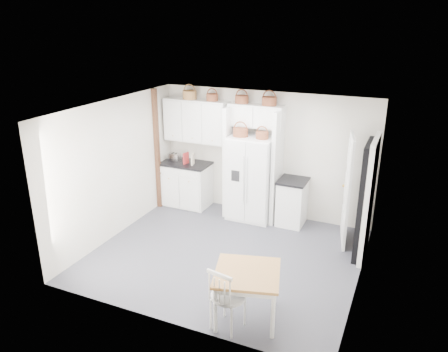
% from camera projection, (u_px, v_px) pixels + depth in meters
% --- Properties ---
extents(floor, '(4.50, 4.50, 0.00)m').
position_uv_depth(floor, '(226.00, 254.00, 7.73)').
color(floor, '#464653').
rests_on(floor, ground).
extents(ceiling, '(4.50, 4.50, 0.00)m').
position_uv_depth(ceiling, '(226.00, 109.00, 6.85)').
color(ceiling, white).
rests_on(ceiling, wall_back).
extents(wall_back, '(4.50, 0.00, 4.50)m').
position_uv_depth(wall_back, '(265.00, 154.00, 9.01)').
color(wall_back, beige).
rests_on(wall_back, floor).
extents(wall_left, '(0.00, 4.00, 4.00)m').
position_uv_depth(wall_left, '(116.00, 169.00, 8.15)').
color(wall_left, beige).
rests_on(wall_left, floor).
extents(wall_right, '(0.00, 4.00, 4.00)m').
position_uv_depth(wall_right, '(366.00, 209.00, 6.43)').
color(wall_right, beige).
rests_on(wall_right, floor).
extents(refrigerator, '(0.90, 0.73, 1.75)m').
position_uv_depth(refrigerator, '(252.00, 178.00, 8.91)').
color(refrigerator, white).
rests_on(refrigerator, floor).
extents(base_cab_left, '(1.02, 0.64, 0.94)m').
position_uv_depth(base_cab_left, '(187.00, 184.00, 9.68)').
color(base_cab_left, white).
rests_on(base_cab_left, floor).
extents(base_cab_right, '(0.51, 0.62, 0.90)m').
position_uv_depth(base_cab_right, '(292.00, 203.00, 8.77)').
color(base_cab_right, white).
rests_on(base_cab_right, floor).
extents(dining_table, '(1.07, 1.07, 0.73)m').
position_uv_depth(dining_table, '(247.00, 295.00, 6.00)').
color(dining_table, brown).
rests_on(dining_table, floor).
extents(windsor_chair, '(0.55, 0.51, 0.97)m').
position_uv_depth(windsor_chair, '(228.00, 296.00, 5.76)').
color(windsor_chair, white).
rests_on(windsor_chair, floor).
extents(counter_left, '(1.06, 0.69, 0.04)m').
position_uv_depth(counter_left, '(186.00, 163.00, 9.51)').
color(counter_left, black).
rests_on(counter_left, base_cab_left).
extents(counter_right, '(0.55, 0.66, 0.04)m').
position_uv_depth(counter_right, '(293.00, 181.00, 8.61)').
color(counter_right, black).
rests_on(counter_right, base_cab_right).
extents(toaster, '(0.28, 0.18, 0.18)m').
position_uv_depth(toaster, '(175.00, 157.00, 9.54)').
color(toaster, silver).
rests_on(toaster, counter_left).
extents(cookbook_red, '(0.07, 0.17, 0.25)m').
position_uv_depth(cookbook_red, '(186.00, 158.00, 9.38)').
color(cookbook_red, '#A32628').
rests_on(cookbook_red, counter_left).
extents(cookbook_cream, '(0.06, 0.16, 0.23)m').
position_uv_depth(cookbook_cream, '(193.00, 159.00, 9.32)').
color(cookbook_cream, beige).
rests_on(cookbook_cream, counter_left).
extents(basket_upper_b, '(0.30, 0.30, 0.18)m').
position_uv_depth(basket_upper_b, '(190.00, 95.00, 9.10)').
color(basket_upper_b, '#A5713C').
rests_on(basket_upper_b, upper_cabinet).
extents(basket_upper_c, '(0.25, 0.25, 0.14)m').
position_uv_depth(basket_upper_c, '(212.00, 97.00, 8.91)').
color(basket_upper_c, brown).
rests_on(basket_upper_c, upper_cabinet).
extents(basket_bridge_a, '(0.27, 0.27, 0.15)m').
position_uv_depth(basket_bridge_a, '(242.00, 99.00, 8.66)').
color(basket_bridge_a, brown).
rests_on(basket_bridge_a, bridge_cabinet).
extents(basket_bridge_b, '(0.29, 0.29, 0.17)m').
position_uv_depth(basket_bridge_b, '(269.00, 101.00, 8.44)').
color(basket_bridge_b, brown).
rests_on(basket_bridge_b, bridge_cabinet).
extents(basket_fridge_a, '(0.30, 0.30, 0.16)m').
position_uv_depth(basket_fridge_a, '(241.00, 132.00, 8.59)').
color(basket_fridge_a, brown).
rests_on(basket_fridge_a, refrigerator).
extents(basket_fridge_b, '(0.25, 0.25, 0.13)m').
position_uv_depth(basket_fridge_b, '(262.00, 135.00, 8.42)').
color(basket_fridge_b, brown).
rests_on(basket_fridge_b, refrigerator).
extents(upper_cabinet, '(1.40, 0.34, 0.90)m').
position_uv_depth(upper_cabinet, '(196.00, 121.00, 9.23)').
color(upper_cabinet, white).
rests_on(upper_cabinet, wall_back).
extents(bridge_cabinet, '(1.12, 0.34, 0.45)m').
position_uv_depth(bridge_cabinet, '(256.00, 116.00, 8.64)').
color(bridge_cabinet, white).
rests_on(bridge_cabinet, wall_back).
extents(fridge_panel_left, '(0.08, 0.60, 2.30)m').
position_uv_depth(fridge_panel_left, '(230.00, 161.00, 9.05)').
color(fridge_panel_left, white).
rests_on(fridge_panel_left, floor).
extents(fridge_panel_right, '(0.08, 0.60, 2.30)m').
position_uv_depth(fridge_panel_right, '(277.00, 168.00, 8.66)').
color(fridge_panel_right, white).
rests_on(fridge_panel_right, floor).
extents(trim_post, '(0.09, 0.09, 2.60)m').
position_uv_depth(trim_post, '(157.00, 150.00, 9.29)').
color(trim_post, '#441D12').
rests_on(trim_post, floor).
extents(doorway_void, '(0.18, 0.85, 2.05)m').
position_uv_depth(doorway_void, '(366.00, 200.00, 7.42)').
color(doorway_void, black).
rests_on(doorway_void, floor).
extents(door_slab, '(0.21, 0.79, 2.05)m').
position_uv_depth(door_slab, '(347.00, 191.00, 7.84)').
color(door_slab, white).
rests_on(door_slab, floor).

